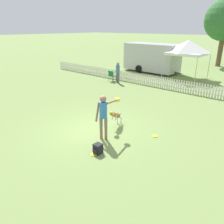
{
  "coord_description": "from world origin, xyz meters",
  "views": [
    {
      "loc": [
        5.94,
        -5.73,
        4.02
      ],
      "look_at": [
        0.57,
        0.4,
        0.83
      ],
      "focal_mm": 35.0,
      "sensor_mm": 36.0,
      "label": 1
    }
  ],
  "objects_px": {
    "canopy_tent_secondary": "(188,48)",
    "spectator_standing": "(118,70)",
    "frisbee_near_dog": "(94,154)",
    "handler_person": "(104,112)",
    "equipment_trailer": "(152,57)",
    "folding_chair_blue_left": "(112,75)",
    "leaping_dog": "(116,115)",
    "frisbee_near_handler": "(155,136)",
    "backpack_on_grass": "(98,149)"
  },
  "relations": [
    {
      "from": "canopy_tent_secondary",
      "to": "spectator_standing",
      "type": "bearing_deg",
      "value": -122.88
    },
    {
      "from": "frisbee_near_dog",
      "to": "canopy_tent_secondary",
      "type": "xyz_separation_m",
      "value": [
        -2.7,
        13.26,
        2.47
      ]
    },
    {
      "from": "frisbee_near_handler",
      "to": "spectator_standing",
      "type": "bearing_deg",
      "value": 139.27
    },
    {
      "from": "spectator_standing",
      "to": "frisbee_near_dog",
      "type": "bearing_deg",
      "value": 132.85
    },
    {
      "from": "leaping_dog",
      "to": "frisbee_near_dog",
      "type": "height_order",
      "value": "leaping_dog"
    },
    {
      "from": "leaping_dog",
      "to": "folding_chair_blue_left",
      "type": "xyz_separation_m",
      "value": [
        -5.7,
        6.23,
        -0.04
      ]
    },
    {
      "from": "equipment_trailer",
      "to": "handler_person",
      "type": "bearing_deg",
      "value": -63.22
    },
    {
      "from": "canopy_tent_secondary",
      "to": "spectator_standing",
      "type": "distance_m",
      "value": 6.07
    },
    {
      "from": "handler_person",
      "to": "equipment_trailer",
      "type": "xyz_separation_m",
      "value": [
        -5.82,
        12.75,
        0.26
      ]
    },
    {
      "from": "handler_person",
      "to": "spectator_standing",
      "type": "height_order",
      "value": "handler_person"
    },
    {
      "from": "frisbee_near_dog",
      "to": "canopy_tent_secondary",
      "type": "relative_size",
      "value": 0.07
    },
    {
      "from": "frisbee_near_dog",
      "to": "folding_chair_blue_left",
      "type": "height_order",
      "value": "folding_chair_blue_left"
    },
    {
      "from": "handler_person",
      "to": "leaping_dog",
      "type": "relative_size",
      "value": 1.49
    },
    {
      "from": "handler_person",
      "to": "equipment_trailer",
      "type": "distance_m",
      "value": 14.02
    },
    {
      "from": "frisbee_near_dog",
      "to": "folding_chair_blue_left",
      "type": "distance_m",
      "value": 10.68
    },
    {
      "from": "frisbee_near_dog",
      "to": "equipment_trailer",
      "type": "distance_m",
      "value": 15.27
    },
    {
      "from": "handler_person",
      "to": "backpack_on_grass",
      "type": "xyz_separation_m",
      "value": [
        0.55,
        -0.91,
        -0.93
      ]
    },
    {
      "from": "handler_person",
      "to": "frisbee_near_handler",
      "type": "relative_size",
      "value": 8.23
    },
    {
      "from": "frisbee_near_handler",
      "to": "folding_chair_blue_left",
      "type": "relative_size",
      "value": 0.25
    },
    {
      "from": "frisbee_near_handler",
      "to": "backpack_on_grass",
      "type": "xyz_separation_m",
      "value": [
        -0.83,
        -2.35,
        0.16
      ]
    },
    {
      "from": "frisbee_near_handler",
      "to": "frisbee_near_dog",
      "type": "bearing_deg",
      "value": -109.05
    },
    {
      "from": "backpack_on_grass",
      "to": "folding_chair_blue_left",
      "type": "distance_m",
      "value": 10.57
    },
    {
      "from": "canopy_tent_secondary",
      "to": "frisbee_near_dog",
      "type": "bearing_deg",
      "value": -78.49
    },
    {
      "from": "leaping_dog",
      "to": "canopy_tent_secondary",
      "type": "distance_m",
      "value": 11.4
    },
    {
      "from": "canopy_tent_secondary",
      "to": "folding_chair_blue_left",
      "type": "bearing_deg",
      "value": -128.52
    },
    {
      "from": "leaping_dog",
      "to": "canopy_tent_secondary",
      "type": "relative_size",
      "value": 0.38
    },
    {
      "from": "leaping_dog",
      "to": "frisbee_near_handler",
      "type": "bearing_deg",
      "value": 174.07
    },
    {
      "from": "frisbee_near_handler",
      "to": "spectator_standing",
      "type": "xyz_separation_m",
      "value": [
        -6.76,
        5.82,
        0.93
      ]
    },
    {
      "from": "frisbee_near_handler",
      "to": "spectator_standing",
      "type": "relative_size",
      "value": 0.13
    },
    {
      "from": "spectator_standing",
      "to": "frisbee_near_handler",
      "type": "bearing_deg",
      "value": 146.87
    },
    {
      "from": "handler_person",
      "to": "spectator_standing",
      "type": "relative_size",
      "value": 1.11
    },
    {
      "from": "canopy_tent_secondary",
      "to": "equipment_trailer",
      "type": "relative_size",
      "value": 0.51
    },
    {
      "from": "leaping_dog",
      "to": "canopy_tent_secondary",
      "type": "bearing_deg",
      "value": -97.57
    },
    {
      "from": "handler_person",
      "to": "folding_chair_blue_left",
      "type": "height_order",
      "value": "handler_person"
    },
    {
      "from": "frisbee_near_dog",
      "to": "folding_chair_blue_left",
      "type": "bearing_deg",
      "value": 127.96
    },
    {
      "from": "canopy_tent_secondary",
      "to": "spectator_standing",
      "type": "height_order",
      "value": "canopy_tent_secondary"
    },
    {
      "from": "folding_chair_blue_left",
      "to": "spectator_standing",
      "type": "bearing_deg",
      "value": 171.13
    },
    {
      "from": "backpack_on_grass",
      "to": "spectator_standing",
      "type": "height_order",
      "value": "spectator_standing"
    },
    {
      "from": "frisbee_near_dog",
      "to": "backpack_on_grass",
      "type": "height_order",
      "value": "backpack_on_grass"
    },
    {
      "from": "leaping_dog",
      "to": "backpack_on_grass",
      "type": "bearing_deg",
      "value": 97.03
    },
    {
      "from": "backpack_on_grass",
      "to": "canopy_tent_secondary",
      "type": "height_order",
      "value": "canopy_tent_secondary"
    },
    {
      "from": "leaping_dog",
      "to": "equipment_trailer",
      "type": "xyz_separation_m",
      "value": [
        -5.48,
        11.65,
        0.83
      ]
    },
    {
      "from": "frisbee_near_handler",
      "to": "folding_chair_blue_left",
      "type": "distance_m",
      "value": 9.5
    },
    {
      "from": "leaping_dog",
      "to": "frisbee_near_dog",
      "type": "distance_m",
      "value": 2.4
    },
    {
      "from": "handler_person",
      "to": "frisbee_near_handler",
      "type": "bearing_deg",
      "value": 29.17
    },
    {
      "from": "frisbee_near_handler",
      "to": "folding_chair_blue_left",
      "type": "bearing_deg",
      "value": 141.56
    },
    {
      "from": "handler_person",
      "to": "folding_chair_blue_left",
      "type": "xyz_separation_m",
      "value": [
        -6.05,
        7.33,
        -0.6
      ]
    },
    {
      "from": "folding_chair_blue_left",
      "to": "spectator_standing",
      "type": "relative_size",
      "value": 0.53
    },
    {
      "from": "handler_person",
      "to": "equipment_trailer",
      "type": "height_order",
      "value": "equipment_trailer"
    },
    {
      "from": "canopy_tent_secondary",
      "to": "spectator_standing",
      "type": "relative_size",
      "value": 1.94
    }
  ]
}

